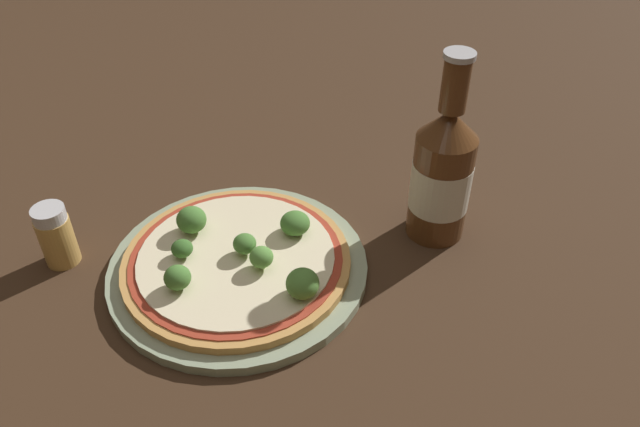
{
  "coord_description": "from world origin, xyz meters",
  "views": [
    {
      "loc": [
        -0.19,
        -0.49,
        0.49
      ],
      "look_at": [
        0.08,
        -0.03,
        0.06
      ],
      "focal_mm": 35.0,
      "sensor_mm": 36.0,
      "label": 1
    }
  ],
  "objects": [
    {
      "name": "ground_plane",
      "position": [
        0.0,
        0.0,
        0.0
      ],
      "size": [
        3.0,
        3.0,
        0.0
      ],
      "primitive_type": "plane",
      "color": "#3D2819"
    },
    {
      "name": "plate",
      "position": [
        -0.01,
        -0.01,
        0.01
      ],
      "size": [
        0.29,
        0.29,
        0.01
      ],
      "color": "#93A384",
      "rests_on": "ground_plane"
    },
    {
      "name": "pizza",
      "position": [
        -0.01,
        -0.01,
        0.02
      ],
      "size": [
        0.25,
        0.25,
        0.01
      ],
      "color": "tan",
      "rests_on": "plate"
    },
    {
      "name": "broccoli_floret_0",
      "position": [
        0.02,
        -0.1,
        0.04
      ],
      "size": [
        0.03,
        0.03,
        0.03
      ],
      "color": "#89A866",
      "rests_on": "pizza"
    },
    {
      "name": "broccoli_floret_1",
      "position": [
        -0.06,
        0.02,
        0.04
      ],
      "size": [
        0.02,
        0.02,
        0.02
      ],
      "color": "#89A866",
      "rests_on": "pizza"
    },
    {
      "name": "broccoli_floret_2",
      "position": [
        -0.03,
        0.05,
        0.04
      ],
      "size": [
        0.03,
        0.03,
        0.03
      ],
      "color": "#89A866",
      "rests_on": "pizza"
    },
    {
      "name": "broccoli_floret_3",
      "position": [
        -0.08,
        -0.02,
        0.04
      ],
      "size": [
        0.03,
        0.03,
        0.03
      ],
      "color": "#89A866",
      "rests_on": "pizza"
    },
    {
      "name": "broccoli_floret_4",
      "position": [
        -0.0,
        -0.01,
        0.04
      ],
      "size": [
        0.03,
        0.03,
        0.02
      ],
      "color": "#89A866",
      "rests_on": "pizza"
    },
    {
      "name": "broccoli_floret_5",
      "position": [
        0.06,
        -0.01,
        0.04
      ],
      "size": [
        0.03,
        0.03,
        0.03
      ],
      "color": "#89A866",
      "rests_on": "pizza"
    },
    {
      "name": "broccoli_floret_6",
      "position": [
        0.01,
        -0.04,
        0.04
      ],
      "size": [
        0.03,
        0.03,
        0.03
      ],
      "color": "#89A866",
      "rests_on": "pizza"
    },
    {
      "name": "beer_bottle",
      "position": [
        0.22,
        -0.07,
        0.08
      ],
      "size": [
        0.07,
        0.07,
        0.23
      ],
      "color": "#563319",
      "rests_on": "ground_plane"
    },
    {
      "name": "pepper_shaker",
      "position": [
        -0.17,
        0.11,
        0.04
      ],
      "size": [
        0.04,
        0.04,
        0.07
      ],
      "color": "tan",
      "rests_on": "ground_plane"
    }
  ]
}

